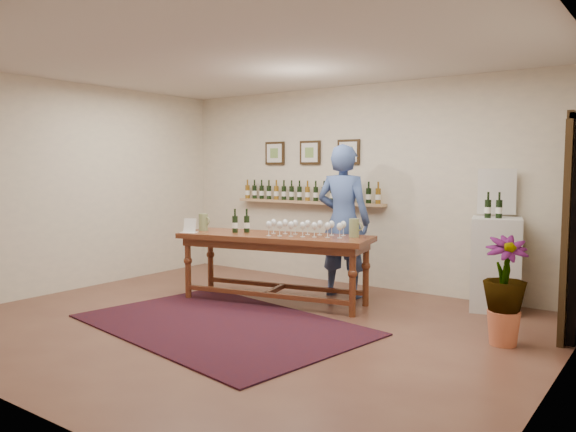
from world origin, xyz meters
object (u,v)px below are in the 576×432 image
Objects in this scene: tasting_table at (274,245)px; person at (343,221)px; potted_plant at (505,291)px; display_pedestal at (496,264)px.

tasting_table is 0.97m from person.
tasting_table is at bearing 178.38° from potted_plant.
tasting_table is 2.76m from potted_plant.
tasting_table is 2.62m from display_pedestal.
display_pedestal is (2.32, 1.21, -0.18)m from tasting_table.
potted_plant is (2.75, -0.08, -0.20)m from tasting_table.
display_pedestal is 1.36m from potted_plant.
potted_plant is (0.43, -1.29, -0.02)m from display_pedestal.
display_pedestal is 1.22× the size of potted_plant.
person is at bearing 44.31° from tasting_table.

